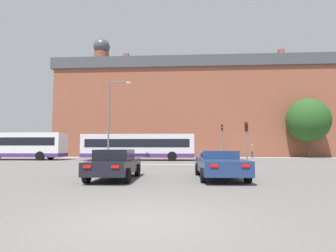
{
  "coord_description": "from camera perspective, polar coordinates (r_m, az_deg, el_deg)",
  "views": [
    {
      "loc": [
        0.87,
        -5.51,
        1.52
      ],
      "look_at": [
        -0.89,
        25.14,
        3.95
      ],
      "focal_mm": 28.0,
      "sensor_mm": 36.0,
      "label": 1
    }
  ],
  "objects": [
    {
      "name": "bus_crossing_trailing",
      "position": [
        35.08,
        -29.83,
        -3.69
      ],
      "size": [
        10.8,
        2.65,
        3.11
      ],
      "rotation": [
        0.0,
        0.0,
        1.57
      ],
      "color": "silver",
      "rests_on": "ground_plane"
    },
    {
      "name": "stop_line_strip",
      "position": [
        22.56,
        1.09,
        -8.38
      ],
      "size": [
        9.76,
        0.3,
        0.01
      ],
      "primitive_type": "cube",
      "color": "silver",
      "rests_on": "ground_plane"
    },
    {
      "name": "tree_by_building",
      "position": [
        41.76,
        28.16,
        1.13
      ],
      "size": [
        5.83,
        5.83,
        8.32
      ],
      "color": "#4C3823",
      "rests_on": "ground_plane"
    },
    {
      "name": "traffic_light_near_right",
      "position": [
        23.96,
        16.74,
        -2.0
      ],
      "size": [
        0.26,
        0.31,
        3.68
      ],
      "color": "slate",
      "rests_on": "ground_plane"
    },
    {
      "name": "ground_plane",
      "position": [
        5.78,
        -5.83,
        -19.72
      ],
      "size": [
        400.0,
        400.0,
        0.0
      ],
      "primitive_type": "plane",
      "color": "#605E5B"
    },
    {
      "name": "pedestrian_waiting",
      "position": [
        36.87,
        11.8,
        -5.31
      ],
      "size": [
        0.44,
        0.32,
        1.64
      ],
      "rotation": [
        0.0,
        0.0,
        2.87
      ],
      "color": "#333851",
      "rests_on": "ground_plane"
    },
    {
      "name": "traffic_light_far_right",
      "position": [
        36.57,
        11.73,
        -2.05
      ],
      "size": [
        0.26,
        0.31,
        4.56
      ],
      "color": "slate",
      "rests_on": "ground_plane"
    },
    {
      "name": "car_roadster_right",
      "position": [
        12.89,
        11.12,
        -8.16
      ],
      "size": [
        2.17,
        4.93,
        1.32
      ],
      "rotation": [
        0.0,
        0.0,
        0.03
      ],
      "color": "navy",
      "rests_on": "ground_plane"
    },
    {
      "name": "brick_civic_building",
      "position": [
        47.9,
        6.87,
        3.19
      ],
      "size": [
        48.02,
        16.17,
        21.92
      ],
      "color": "brown",
      "rests_on": "ground_plane"
    },
    {
      "name": "street_lamp_junction",
      "position": [
        25.93,
        -12.01,
        2.85
      ],
      "size": [
        2.22,
        0.36,
        7.94
      ],
      "color": "slate",
      "rests_on": "ground_plane"
    },
    {
      "name": "bus_crossing_lead",
      "position": [
        29.69,
        -6.46,
        -4.43
      ],
      "size": [
        12.43,
        2.75,
        2.9
      ],
      "rotation": [
        0.0,
        0.0,
        1.57
      ],
      "color": "silver",
      "rests_on": "ground_plane"
    },
    {
      "name": "far_pavement",
      "position": [
        37.16,
        1.96,
        -6.86
      ],
      "size": [
        70.84,
        2.5,
        0.01
      ],
      "primitive_type": "cube",
      "color": "#A09B91",
      "rests_on": "ground_plane"
    },
    {
      "name": "pedestrian_walking_east",
      "position": [
        37.56,
        17.85,
        -4.96
      ],
      "size": [
        0.35,
        0.45,
        1.84
      ],
      "rotation": [
        0.0,
        0.0,
        1.93
      ],
      "color": "#333851",
      "rests_on": "ground_plane"
    },
    {
      "name": "car_saloon_left",
      "position": [
        12.63,
        -11.51,
        -8.09
      ],
      "size": [
        1.97,
        4.3,
        1.38
      ],
      "rotation": [
        0.0,
        0.0,
        0.01
      ],
      "color": "black",
      "rests_on": "ground_plane"
    }
  ]
}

